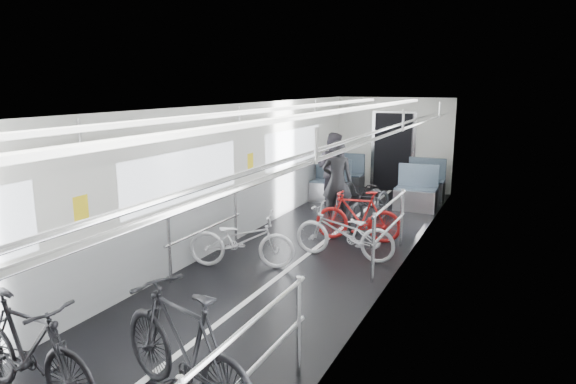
{
  "coord_description": "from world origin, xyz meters",
  "views": [
    {
      "loc": [
        3.04,
        -6.17,
        2.73
      ],
      "look_at": [
        0.0,
        0.45,
        1.19
      ],
      "focal_mm": 32.0,
      "sensor_mm": 36.0,
      "label": 1
    }
  ],
  "objects_px": {
    "bike_left_mid": "(28,349)",
    "bike_aisle": "(370,203)",
    "bike_right_near": "(185,347)",
    "bike_right_far": "(358,216)",
    "person_standing": "(337,182)",
    "bike_left_far": "(242,240)",
    "bike_right_mid": "(344,232)",
    "person_seated": "(333,168)"
  },
  "relations": [
    {
      "from": "bike_left_far",
      "to": "bike_right_mid",
      "type": "distance_m",
      "value": 1.64
    },
    {
      "from": "bike_left_far",
      "to": "bike_right_far",
      "type": "bearing_deg",
      "value": -50.01
    },
    {
      "from": "person_standing",
      "to": "person_seated",
      "type": "xyz_separation_m",
      "value": [
        -0.65,
        1.53,
        -0.0
      ]
    },
    {
      "from": "bike_aisle",
      "to": "person_standing",
      "type": "distance_m",
      "value": 0.81
    },
    {
      "from": "bike_right_mid",
      "to": "person_seated",
      "type": "xyz_separation_m",
      "value": [
        -1.49,
        3.59,
        0.39
      ]
    },
    {
      "from": "bike_left_mid",
      "to": "bike_aisle",
      "type": "relative_size",
      "value": 0.91
    },
    {
      "from": "bike_aisle",
      "to": "bike_right_near",
      "type": "bearing_deg",
      "value": -80.18
    },
    {
      "from": "bike_left_mid",
      "to": "bike_aisle",
      "type": "bearing_deg",
      "value": -6.26
    },
    {
      "from": "bike_left_far",
      "to": "bike_right_mid",
      "type": "xyz_separation_m",
      "value": [
        1.28,
        1.02,
        0.01
      ]
    },
    {
      "from": "bike_left_mid",
      "to": "bike_right_near",
      "type": "relative_size",
      "value": 0.9
    },
    {
      "from": "bike_left_far",
      "to": "person_seated",
      "type": "distance_m",
      "value": 4.63
    },
    {
      "from": "bike_right_mid",
      "to": "bike_right_far",
      "type": "bearing_deg",
      "value": -175.78
    },
    {
      "from": "person_standing",
      "to": "person_seated",
      "type": "height_order",
      "value": "person_standing"
    },
    {
      "from": "bike_left_far",
      "to": "person_standing",
      "type": "relative_size",
      "value": 0.97
    },
    {
      "from": "bike_left_mid",
      "to": "bike_left_far",
      "type": "distance_m",
      "value": 3.71
    },
    {
      "from": "bike_left_far",
      "to": "person_seated",
      "type": "xyz_separation_m",
      "value": [
        -0.21,
        4.61,
        0.4
      ]
    },
    {
      "from": "bike_right_mid",
      "to": "bike_aisle",
      "type": "xyz_separation_m",
      "value": [
        -0.13,
        1.96,
        0.05
      ]
    },
    {
      "from": "bike_aisle",
      "to": "person_standing",
      "type": "xyz_separation_m",
      "value": [
        -0.72,
        0.1,
        0.35
      ]
    },
    {
      "from": "bike_right_mid",
      "to": "person_standing",
      "type": "xyz_separation_m",
      "value": [
        -0.85,
        2.06,
        0.4
      ]
    },
    {
      "from": "bike_left_mid",
      "to": "bike_right_mid",
      "type": "bearing_deg",
      "value": -11.63
    },
    {
      "from": "bike_right_near",
      "to": "bike_right_far",
      "type": "height_order",
      "value": "bike_right_near"
    },
    {
      "from": "bike_right_mid",
      "to": "bike_right_far",
      "type": "distance_m",
      "value": 0.99
    },
    {
      "from": "person_seated",
      "to": "bike_left_far",
      "type": "bearing_deg",
      "value": 101.47
    },
    {
      "from": "bike_right_near",
      "to": "bike_right_far",
      "type": "xyz_separation_m",
      "value": [
        -0.07,
        5.21,
        -0.09
      ]
    },
    {
      "from": "bike_left_mid",
      "to": "person_standing",
      "type": "relative_size",
      "value": 0.99
    },
    {
      "from": "person_seated",
      "to": "bike_right_mid",
      "type": "bearing_deg",
      "value": 121.46
    },
    {
      "from": "bike_right_far",
      "to": "bike_left_mid",
      "type": "bearing_deg",
      "value": -19.94
    },
    {
      "from": "bike_right_far",
      "to": "person_seated",
      "type": "height_order",
      "value": "person_seated"
    },
    {
      "from": "bike_right_near",
      "to": "bike_aisle",
      "type": "bearing_deg",
      "value": -160.08
    },
    {
      "from": "bike_aisle",
      "to": "person_seated",
      "type": "height_order",
      "value": "person_seated"
    },
    {
      "from": "person_seated",
      "to": "bike_right_far",
      "type": "bearing_deg",
      "value": 127.43
    },
    {
      "from": "bike_left_mid",
      "to": "bike_right_mid",
      "type": "distance_m",
      "value": 4.9
    },
    {
      "from": "bike_right_near",
      "to": "person_standing",
      "type": "relative_size",
      "value": 1.11
    },
    {
      "from": "bike_right_mid",
      "to": "person_seated",
      "type": "relative_size",
      "value": 0.99
    },
    {
      "from": "bike_right_far",
      "to": "person_standing",
      "type": "bearing_deg",
      "value": -152.36
    },
    {
      "from": "bike_right_far",
      "to": "person_seated",
      "type": "distance_m",
      "value": 2.98
    },
    {
      "from": "bike_right_mid",
      "to": "bike_right_far",
      "type": "xyz_separation_m",
      "value": [
        -0.08,
        0.99,
        0.02
      ]
    },
    {
      "from": "bike_right_near",
      "to": "bike_right_mid",
      "type": "bearing_deg",
      "value": -161.27
    },
    {
      "from": "bike_left_mid",
      "to": "bike_right_far",
      "type": "distance_m",
      "value": 5.84
    },
    {
      "from": "bike_right_near",
      "to": "bike_right_far",
      "type": "relative_size",
      "value": 1.21
    },
    {
      "from": "bike_aisle",
      "to": "person_standing",
      "type": "height_order",
      "value": "person_standing"
    },
    {
      "from": "bike_right_far",
      "to": "person_seated",
      "type": "bearing_deg",
      "value": -159.51
    }
  ]
}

